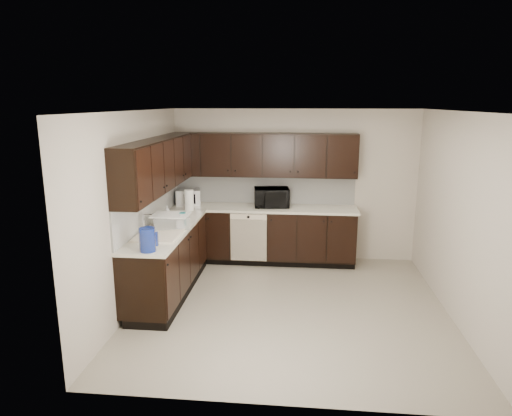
{
  "coord_description": "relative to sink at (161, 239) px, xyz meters",
  "views": [
    {
      "loc": [
        0.11,
        -5.51,
        2.61
      ],
      "look_at": [
        -0.5,
        0.6,
        1.17
      ],
      "focal_mm": 32.0,
      "sensor_mm": 36.0,
      "label": 1
    }
  ],
  "objects": [
    {
      "name": "wall_right",
      "position": [
        3.68,
        0.01,
        0.37
      ],
      "size": [
        0.02,
        4.0,
        2.5
      ],
      "primitive_type": "cube",
      "color": "#BCB0A0",
      "rests_on": "floor"
    },
    {
      "name": "blue_pitcher",
      "position": [
        0.07,
        -0.69,
        0.2
      ],
      "size": [
        0.2,
        0.2,
        0.28
      ],
      "primitive_type": "cylinder",
      "rotation": [
        0.0,
        0.0,
        0.11
      ],
      "color": "navy",
      "rests_on": "countertop"
    },
    {
      "name": "wall_front",
      "position": [
        1.68,
        -1.99,
        0.37
      ],
      "size": [
        4.0,
        0.02,
        2.5
      ],
      "primitive_type": "cube",
      "color": "#BCB0A0",
      "rests_on": "floor"
    },
    {
      "name": "soap_bottle_a",
      "position": [
        0.2,
        0.26,
        0.16
      ],
      "size": [
        0.1,
        0.1,
        0.21
      ],
      "primitive_type": "imported",
      "rotation": [
        0.0,
        0.0,
        0.05
      ],
      "color": "gray",
      "rests_on": "countertop"
    },
    {
      "name": "sink",
      "position": [
        0.0,
        0.0,
        0.0
      ],
      "size": [
        0.54,
        0.82,
        0.42
      ],
      "color": "beige",
      "rests_on": "countertop"
    },
    {
      "name": "microwave",
      "position": [
        1.32,
        1.73,
        0.21
      ],
      "size": [
        0.6,
        0.45,
        0.31
      ],
      "primitive_type": "imported",
      "rotation": [
        0.0,
        0.0,
        0.14
      ],
      "color": "black",
      "rests_on": "countertop"
    },
    {
      "name": "wall_left",
      "position": [
        -0.32,
        0.01,
        0.37
      ],
      "size": [
        0.02,
        4.0,
        2.5
      ],
      "primitive_type": "cube",
      "color": "#BCB0A0",
      "rests_on": "floor"
    },
    {
      "name": "backsplash",
      "position": [
        0.46,
        1.33,
        0.3
      ],
      "size": [
        3.0,
        2.8,
        0.48
      ],
      "color": "white",
      "rests_on": "countertop"
    },
    {
      "name": "soap_bottle_b",
      "position": [
        -0.09,
        0.64,
        0.18
      ],
      "size": [
        0.1,
        0.1,
        0.23
      ],
      "primitive_type": "imported",
      "rotation": [
        0.0,
        0.0,
        -0.12
      ],
      "color": "gray",
      "rests_on": "countertop"
    },
    {
      "name": "dishwasher",
      "position": [
        0.98,
        1.42,
        -0.33
      ],
      "size": [
        0.58,
        0.04,
        0.78
      ],
      "color": "beige",
      "rests_on": "lower_cabinets"
    },
    {
      "name": "lower_cabinets",
      "position": [
        0.67,
        1.12,
        -0.47
      ],
      "size": [
        3.0,
        2.8,
        0.9
      ],
      "color": "black",
      "rests_on": "floor"
    },
    {
      "name": "toaster_oven",
      "position": [
        -0.07,
        1.77,
        0.18
      ],
      "size": [
        0.46,
        0.38,
        0.25
      ],
      "primitive_type": "cube",
      "rotation": [
        0.0,
        0.0,
        0.24
      ],
      "color": "#B3B3B5",
      "rests_on": "countertop"
    },
    {
      "name": "ceiling",
      "position": [
        1.68,
        0.01,
        1.62
      ],
      "size": [
        4.0,
        4.0,
        0.0
      ],
      "primitive_type": "plane",
      "rotation": [
        3.14,
        0.0,
        0.0
      ],
      "color": "white",
      "rests_on": "wall_back"
    },
    {
      "name": "storage_bin",
      "position": [
        0.06,
        0.31,
        0.15
      ],
      "size": [
        0.56,
        0.49,
        0.18
      ],
      "primitive_type": "cube",
      "rotation": [
        0.0,
        0.0,
        0.38
      ],
      "color": "silver",
      "rests_on": "countertop"
    },
    {
      "name": "wall_back",
      "position": [
        1.68,
        2.01,
        0.37
      ],
      "size": [
        4.0,
        0.02,
        2.5
      ],
      "primitive_type": "cube",
      "color": "#BCB0A0",
      "rests_on": "floor"
    },
    {
      "name": "upper_cabinets",
      "position": [
        0.58,
        1.22,
        0.89
      ],
      "size": [
        3.0,
        2.8,
        0.7
      ],
      "color": "black",
      "rests_on": "wall_back"
    },
    {
      "name": "teal_tumbler",
      "position": [
        0.2,
        0.39,
        0.16
      ],
      "size": [
        0.1,
        0.1,
        0.2
      ],
      "primitive_type": "cylinder",
      "rotation": [
        0.0,
        0.0,
        0.13
      ],
      "color": "#0B747C",
      "rests_on": "countertop"
    },
    {
      "name": "floor",
      "position": [
        1.68,
        0.01,
        -0.88
      ],
      "size": [
        4.0,
        4.0,
        0.0
      ],
      "primitive_type": "plane",
      "color": "gray",
      "rests_on": "ground"
    },
    {
      "name": "paper_towel_roll",
      "position": [
        0.05,
        1.36,
        0.22
      ],
      "size": [
        0.16,
        0.16,
        0.32
      ],
      "primitive_type": "cylinder",
      "rotation": [
        0.0,
        0.0,
        0.1
      ],
      "color": "white",
      "rests_on": "countertop"
    },
    {
      "name": "countertop",
      "position": [
        0.67,
        1.12,
        0.04
      ],
      "size": [
        3.03,
        2.83,
        0.04
      ],
      "color": "beige",
      "rests_on": "lower_cabinets"
    }
  ]
}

